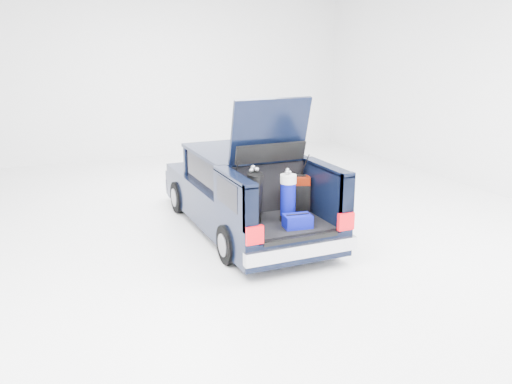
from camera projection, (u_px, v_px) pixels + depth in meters
name	position (u px, v px, depth m)	size (l,w,h in m)	color
ground	(245.00, 229.00, 9.85)	(14.00, 14.00, 0.00)	white
car	(243.00, 192.00, 9.76)	(1.87, 4.65, 2.47)	black
red_suitcase	(298.00, 194.00, 8.84)	(0.43, 0.38, 0.62)	#631303
black_golf_bag	(254.00, 198.00, 8.20)	(0.27, 0.36, 0.91)	black
blue_golf_bag	(288.00, 197.00, 8.34)	(0.31, 0.31, 0.84)	black
blue_duffel	(298.00, 221.00, 8.11)	(0.44, 0.32, 0.22)	#050982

